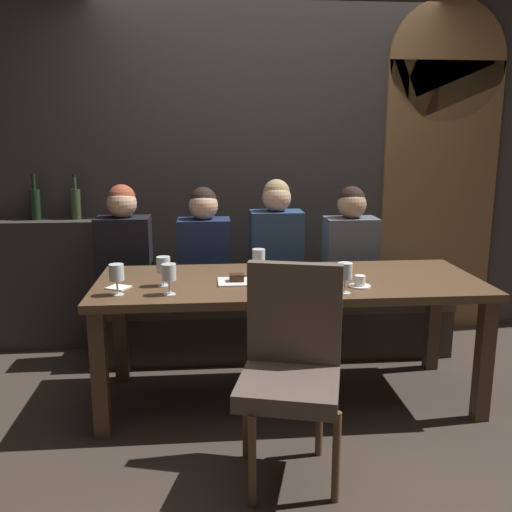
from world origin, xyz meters
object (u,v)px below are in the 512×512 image
(diner_near_end, at_px, (350,244))
(wine_bottle_pale_label, at_px, (76,203))
(banquette_bench, at_px, (274,323))
(wine_glass_far_left, at_px, (117,274))
(diner_bearded, at_px, (204,245))
(dining_table, at_px, (289,294))
(wine_glass_end_left, at_px, (345,272))
(wine_glass_far_right, at_px, (163,265))
(wine_bottle_dark_red, at_px, (35,203))
(diner_far_end, at_px, (276,240))
(dessert_plate, at_px, (235,280))
(wine_glass_end_right, at_px, (259,257))
(wine_glass_near_right, at_px, (169,273))
(espresso_cup, at_px, (360,282))
(fork_on_table, at_px, (259,281))
(chair_near_side, at_px, (291,358))
(diner_redhead, at_px, (124,245))

(diner_near_end, xyz_separation_m, wine_bottle_pale_label, (-1.95, 0.39, 0.26))
(banquette_bench, distance_m, wine_glass_far_left, 1.47)
(diner_bearded, height_order, wine_glass_far_left, diner_bearded)
(dining_table, height_order, diner_near_end, diner_near_end)
(wine_glass_end_left, distance_m, wine_glass_far_right, 0.98)
(dining_table, distance_m, wine_glass_far_right, 0.74)
(wine_glass_end_left, bearing_deg, wine_bottle_dark_red, 144.77)
(diner_far_end, bearing_deg, wine_bottle_dark_red, 168.48)
(dessert_plate, bearing_deg, wine_glass_far_left, -163.08)
(wine_bottle_pale_label, bearing_deg, wine_glass_end_right, -38.38)
(wine_glass_near_right, distance_m, espresso_cup, 1.03)
(wine_bottle_dark_red, distance_m, wine_glass_near_right, 1.69)
(wine_glass_near_right, xyz_separation_m, fork_on_table, (0.49, 0.23, -0.11))
(wine_bottle_dark_red, distance_m, wine_glass_end_left, 2.40)
(wine_glass_end_right, height_order, wine_glass_far_right, same)
(wine_glass_far_left, bearing_deg, banquette_bench, 45.12)
(wine_bottle_dark_red, bearing_deg, dining_table, -31.98)
(wine_bottle_pale_label, xyz_separation_m, wine_glass_end_right, (1.25, -0.99, -0.21))
(wine_glass_far_right, relative_size, espresso_cup, 1.37)
(wine_bottle_dark_red, xyz_separation_m, dessert_plate, (1.39, -1.11, -0.32))
(chair_near_side, xyz_separation_m, diner_near_end, (0.63, 1.40, 0.25))
(wine_glass_end_right, xyz_separation_m, wine_glass_far_left, (-0.77, -0.32, -0.00))
(dessert_plate, bearing_deg, fork_on_table, 7.69)
(diner_near_end, distance_m, wine_glass_end_right, 0.92)
(diner_redhead, distance_m, wine_glass_far_right, 0.83)
(wine_bottle_dark_red, bearing_deg, wine_glass_near_right, -51.88)
(dining_table, height_order, chair_near_side, chair_near_side)
(dining_table, xyz_separation_m, diner_redhead, (-1.03, 0.69, 0.17))
(fork_on_table, bearing_deg, espresso_cup, -25.52)
(wine_bottle_dark_red, relative_size, wine_glass_far_left, 1.99)
(wine_glass_near_right, bearing_deg, espresso_cup, 3.36)
(chair_near_side, relative_size, espresso_cup, 8.17)
(diner_redhead, bearing_deg, wine_glass_far_right, -67.20)
(wine_glass_far_right, distance_m, dessert_plate, 0.41)
(wine_glass_end_right, xyz_separation_m, dessert_plate, (-0.14, -0.13, -0.10))
(diner_bearded, distance_m, dessert_plate, 0.79)
(wine_glass_near_right, xyz_separation_m, wine_glass_end_right, (0.50, 0.34, 0.00))
(dessert_plate, bearing_deg, wine_bottle_pale_label, 134.71)
(wine_bottle_dark_red, bearing_deg, chair_near_side, -47.99)
(wine_bottle_dark_red, bearing_deg, fork_on_table, -35.62)
(espresso_cup, bearing_deg, wine_glass_end_left, -134.30)
(wine_bottle_dark_red, distance_m, wine_bottle_pale_label, 0.29)
(diner_near_end, height_order, wine_glass_near_right, diner_near_end)
(diner_bearded, relative_size, wine_glass_near_right, 4.62)
(banquette_bench, distance_m, wine_bottle_pale_label, 1.69)
(wine_glass_end_left, xyz_separation_m, wine_glass_far_right, (-0.96, 0.23, 0.00))
(chair_near_side, distance_m, wine_glass_far_right, 0.94)
(wine_bottle_dark_red, relative_size, wine_glass_end_right, 1.99)
(diner_bearded, distance_m, wine_glass_end_right, 0.72)
(chair_near_side, height_order, fork_on_table, chair_near_side)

